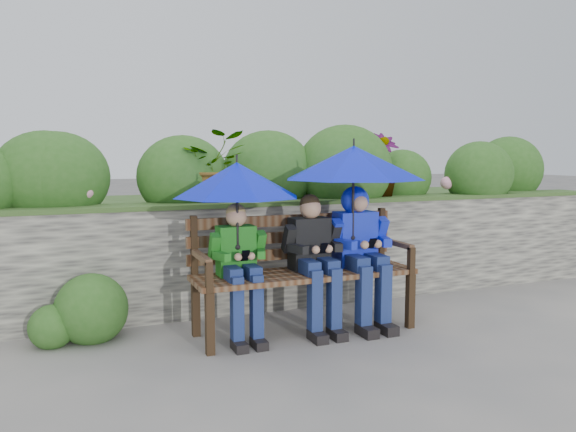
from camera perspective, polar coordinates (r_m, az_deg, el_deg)
name	(u,v)px	position (r m, az deg, el deg)	size (l,w,h in m)	color
ground	(292,329)	(4.84, 0.45, -11.38)	(60.00, 60.00, 0.00)	slate
garden_backdrop	(228,228)	(6.11, -6.07, -1.24)	(8.00, 2.89, 1.86)	#494744
park_bench	(301,264)	(4.70, 1.37, -4.88)	(1.86, 0.54, 0.98)	black
boy_left	(239,263)	(4.42, -4.96, -4.73)	(0.44, 0.51, 1.08)	#175C14
boy_middle	(314,254)	(4.64, 2.68, -3.90)	(0.48, 0.56, 1.14)	black
boy_right	(360,243)	(4.83, 7.34, -2.73)	(0.52, 0.63, 1.19)	#2233DF
umbrella_left	(237,180)	(4.35, -5.21, 3.68)	(1.00, 1.00, 0.74)	#0010C7
umbrella_right	(354,163)	(4.73, 6.68, 5.41)	(1.19, 1.19, 0.86)	#0010C7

